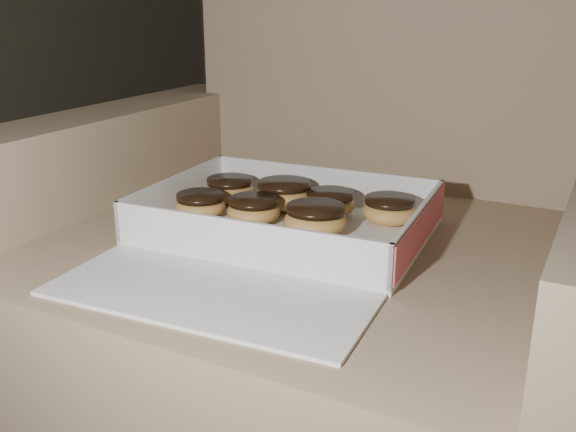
{
  "coord_description": "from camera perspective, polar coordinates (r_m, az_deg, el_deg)",
  "views": [
    {
      "loc": [
        0.09,
        -0.75,
        0.8
      ],
      "look_at": [
        -0.33,
        0.06,
        0.48
      ],
      "focal_mm": 40.0,
      "sensor_mm": 36.0,
      "label": 1
    }
  ],
  "objects": [
    {
      "name": "armchair",
      "position": [
        1.08,
        3.58,
        -7.17
      ],
      "size": [
        0.97,
        0.82,
        1.01
      ],
      "color": "#917A5C",
      "rests_on": "floor"
    },
    {
      "name": "bakery_box",
      "position": [
        0.93,
        -0.88,
        -1.64
      ],
      "size": [
        0.43,
        0.5,
        0.07
      ],
      "rotation": [
        0.0,
        0.0,
        0.06
      ],
      "color": "white",
      "rests_on": "armchair"
    },
    {
      "name": "donut_a",
      "position": [
        1.02,
        3.76,
        1.17
      ],
      "size": [
        0.08,
        0.08,
        0.04
      ],
      "color": "#E89B51",
      "rests_on": "bakery_box"
    },
    {
      "name": "donut_b",
      "position": [
        1.02,
        -7.79,
        0.98
      ],
      "size": [
        0.08,
        0.08,
        0.04
      ],
      "color": "#E89B51",
      "rests_on": "bakery_box"
    },
    {
      "name": "donut_c",
      "position": [
        0.94,
        2.46,
        -0.31
      ],
      "size": [
        0.09,
        0.09,
        0.05
      ],
      "color": "#E89B51",
      "rests_on": "bakery_box"
    },
    {
      "name": "donut_d",
      "position": [
        1.06,
        -0.36,
        1.96
      ],
      "size": [
        0.09,
        0.09,
        0.05
      ],
      "color": "#E89B51",
      "rests_on": "bakery_box"
    },
    {
      "name": "donut_e",
      "position": [
        0.99,
        -3.08,
        0.55
      ],
      "size": [
        0.08,
        0.08,
        0.04
      ],
      "color": "#E89B51",
      "rests_on": "bakery_box"
    },
    {
      "name": "donut_f",
      "position": [
        1.0,
        9.0,
        0.58
      ],
      "size": [
        0.08,
        0.08,
        0.04
      ],
      "color": "#E89B51",
      "rests_on": "bakery_box"
    },
    {
      "name": "donut_g",
      "position": [
        1.1,
        -5.2,
        2.4
      ],
      "size": [
        0.08,
        0.08,
        0.04
      ],
      "color": "#E89B51",
      "rests_on": "bakery_box"
    },
    {
      "name": "crumb_a",
      "position": [
        0.97,
        -5.88,
        -1.17
      ],
      "size": [
        0.01,
        0.01,
        0.0
      ],
      "primitive_type": "ellipsoid",
      "color": "black",
      "rests_on": "bakery_box"
    },
    {
      "name": "crumb_b",
      "position": [
        0.88,
        -0.23,
        -3.26
      ],
      "size": [
        0.01,
        0.01,
        0.0
      ],
      "primitive_type": "ellipsoid",
      "color": "black",
      "rests_on": "bakery_box"
    },
    {
      "name": "crumb_c",
      "position": [
        0.86,
        2.51,
        -3.67
      ],
      "size": [
        0.01,
        0.01,
        0.0
      ],
      "primitive_type": "ellipsoid",
      "color": "black",
      "rests_on": "bakery_box"
    }
  ]
}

